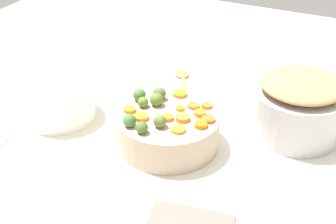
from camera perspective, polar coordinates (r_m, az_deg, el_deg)
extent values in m
cube|color=silver|center=(1.33, 0.04, -3.66)|extent=(2.40, 2.40, 0.02)
cylinder|color=#BFA890|center=(1.27, 0.00, -2.19)|extent=(0.28, 0.28, 0.09)
cylinder|color=#B8B4BA|center=(1.36, 15.43, -0.08)|extent=(0.25, 0.25, 0.14)
ellipsoid|color=tan|center=(1.32, 15.98, 3.28)|extent=(0.23, 0.23, 0.05)
cylinder|color=orange|center=(1.27, -4.71, 0.30)|extent=(0.05, 0.05, 0.01)
cylinder|color=orange|center=(1.23, 4.95, -0.80)|extent=(0.04, 0.04, 0.01)
cylinder|color=orange|center=(1.29, 3.13, 0.78)|extent=(0.05, 0.05, 0.01)
cylinder|color=orange|center=(1.23, -0.05, -0.70)|extent=(0.03, 0.03, 0.01)
cylinder|color=orange|center=(1.25, 3.94, -0.15)|extent=(0.04, 0.04, 0.01)
cylinder|color=orange|center=(1.20, 4.01, -1.55)|extent=(0.05, 0.05, 0.01)
cylinder|color=orange|center=(1.27, 1.48, 0.44)|extent=(0.03, 0.03, 0.01)
cylinder|color=orange|center=(1.34, 1.45, 2.21)|extent=(0.05, 0.05, 0.01)
cylinder|color=orange|center=(1.19, 1.26, -2.14)|extent=(0.04, 0.04, 0.01)
cylinder|color=orange|center=(1.23, -3.27, -0.62)|extent=(0.05, 0.05, 0.01)
cylinder|color=orange|center=(1.29, 4.76, 0.77)|extent=(0.04, 0.04, 0.01)
cylinder|color=orange|center=(1.23, 1.81, -0.75)|extent=(0.05, 0.05, 0.01)
sphere|color=#59832E|center=(1.28, -3.06, 1.21)|extent=(0.03, 0.03, 0.03)
sphere|color=olive|center=(1.28, -1.40, 1.53)|extent=(0.04, 0.04, 0.04)
sphere|color=#50773C|center=(1.31, -3.51, 2.13)|extent=(0.04, 0.04, 0.04)
sphere|color=#496B2D|center=(1.17, -3.20, -1.90)|extent=(0.03, 0.03, 0.03)
sphere|color=#437336|center=(1.20, -4.70, -1.05)|extent=(0.03, 0.03, 0.03)
sphere|color=olive|center=(1.19, -0.99, -1.13)|extent=(0.03, 0.03, 0.03)
sphere|color=#546D3F|center=(1.31, -1.04, 2.28)|extent=(0.04, 0.04, 0.04)
cube|color=#AB8846|center=(1.54, 2.28, 2.29)|extent=(0.13, 0.21, 0.01)
ellipsoid|color=#AB8846|center=(1.66, 1.71, 4.70)|extent=(0.08, 0.08, 0.01)
cylinder|color=white|center=(1.44, -13.33, 1.29)|extent=(0.22, 0.22, 0.10)
cube|color=#AB6D63|center=(1.06, 2.68, -13.50)|extent=(0.21, 0.14, 0.01)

